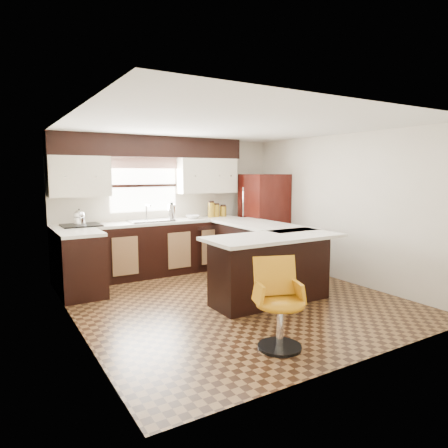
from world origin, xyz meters
TOP-DOWN VIEW (x-y plane):
  - floor at (0.00, 0.00)m, footprint 4.40×4.40m
  - ceiling at (0.00, 0.00)m, footprint 4.40×4.40m
  - wall_back at (0.00, 2.20)m, footprint 4.40×0.00m
  - wall_front at (0.00, -2.20)m, footprint 4.40×0.00m
  - wall_left at (-2.10, 0.00)m, footprint 0.00×4.40m
  - wall_right at (2.10, 0.00)m, footprint 0.00×4.40m
  - base_cab_back at (-0.45, 1.90)m, footprint 3.30×0.60m
  - base_cab_left at (-1.80, 1.25)m, footprint 0.60×0.70m
  - counter_back at (-0.45, 1.90)m, footprint 3.30×0.60m
  - counter_left at (-1.80, 1.25)m, footprint 0.60×0.70m
  - soffit at (-0.40, 2.03)m, footprint 3.40×0.35m
  - upper_cab_left at (-1.62, 2.03)m, footprint 0.94×0.35m
  - upper_cab_right at (0.68, 2.03)m, footprint 1.14×0.35m
  - window_pane at (-0.50, 2.18)m, footprint 1.20×0.02m
  - valance at (-0.50, 2.14)m, footprint 1.30×0.06m
  - sink at (-0.50, 1.88)m, footprint 0.75×0.45m
  - dishwasher at (0.55, 1.61)m, footprint 0.58×0.03m
  - cooktop at (-1.65, 1.88)m, footprint 0.58×0.50m
  - peninsula_long at (0.90, 0.62)m, footprint 0.60×1.95m
  - peninsula_return at (0.38, -0.35)m, footprint 1.65×0.60m
  - counter_pen_long at (0.95, 0.62)m, footprint 0.84×1.95m
  - counter_pen_return at (0.35, -0.44)m, footprint 1.89×0.84m
  - refrigerator at (1.70, 1.59)m, footprint 0.75×0.72m
  - bar_chair at (-0.45, -1.58)m, footprint 0.63×0.63m
  - kettle at (-1.67, 1.88)m, footprint 0.18×0.18m
  - percolator at (-0.10, 1.90)m, footprint 0.13×0.13m
  - mixing_bowl at (0.31, 1.90)m, footprint 0.34×0.34m
  - canister_large at (0.72, 1.92)m, footprint 0.12×0.12m
  - canister_med at (0.82, 1.92)m, footprint 0.14×0.14m
  - canister_small at (0.98, 1.92)m, footprint 0.13×0.13m

SIDE VIEW (x-z plane):
  - floor at x=0.00m, z-range 0.00..0.00m
  - dishwasher at x=0.55m, z-range 0.04..0.82m
  - base_cab_back at x=-0.45m, z-range 0.00..0.90m
  - base_cab_left at x=-1.80m, z-range 0.00..0.90m
  - peninsula_long at x=0.90m, z-range 0.00..0.90m
  - peninsula_return at x=0.38m, z-range 0.00..0.90m
  - bar_chair at x=-0.45m, z-range 0.00..0.92m
  - refrigerator at x=1.70m, z-range 0.00..1.75m
  - counter_back at x=-0.45m, z-range 0.90..0.94m
  - counter_left at x=-1.80m, z-range 0.90..0.94m
  - counter_pen_long at x=0.95m, z-range 0.90..0.94m
  - counter_pen_return at x=0.35m, z-range 0.90..0.94m
  - cooktop at x=-1.65m, z-range 0.94..0.97m
  - sink at x=-0.50m, z-range 0.95..0.98m
  - mixing_bowl at x=0.31m, z-range 0.95..1.01m
  - canister_small at x=0.98m, z-range 0.95..1.14m
  - canister_med at x=0.82m, z-range 0.95..1.18m
  - canister_large at x=0.72m, z-range 0.95..1.22m
  - percolator at x=-0.10m, z-range 0.95..1.22m
  - kettle at x=-1.67m, z-range 0.97..1.22m
  - wall_back at x=0.00m, z-range -1.00..3.40m
  - wall_front at x=0.00m, z-range -1.00..3.40m
  - wall_left at x=-2.10m, z-range -1.00..3.40m
  - wall_right at x=2.10m, z-range -1.00..3.40m
  - window_pane at x=-0.50m, z-range 1.10..2.00m
  - upper_cab_left at x=-1.62m, z-range 1.40..2.04m
  - upper_cab_right at x=0.68m, z-range 1.40..2.04m
  - valance at x=-0.50m, z-range 1.85..2.03m
  - soffit at x=-0.40m, z-range 2.04..2.40m
  - ceiling at x=0.00m, z-range 2.40..2.40m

